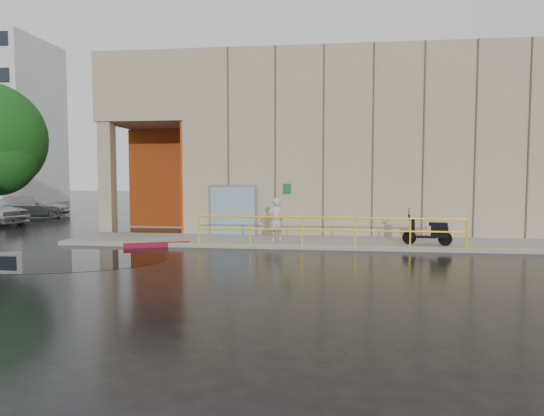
# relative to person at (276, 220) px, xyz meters

# --- Properties ---
(ground) EXTENTS (120.00, 120.00, 0.00)m
(ground) POSITION_rel_person_xyz_m (-2.27, -3.83, -0.98)
(ground) COLOR black
(ground) RESTS_ON ground
(sidewalk) EXTENTS (20.00, 3.00, 0.15)m
(sidewalk) POSITION_rel_person_xyz_m (1.73, 0.67, -0.91)
(sidewalk) COLOR gray
(sidewalk) RESTS_ON ground
(building) EXTENTS (20.00, 10.17, 8.00)m
(building) POSITION_rel_person_xyz_m (2.83, 7.15, 3.22)
(building) COLOR tan
(building) RESTS_ON ground
(guardrail) EXTENTS (9.56, 0.06, 1.03)m
(guardrail) POSITION_rel_person_xyz_m (1.98, -0.68, -0.30)
(guardrail) COLOR yellow
(guardrail) RESTS_ON sidewalk
(person) EXTENTS (0.72, 0.64, 1.66)m
(person) POSITION_rel_person_xyz_m (0.00, 0.00, 0.00)
(person) COLOR silver
(person) RESTS_ON sidewalk
(scooter) EXTENTS (1.76, 0.83, 1.33)m
(scooter) POSITION_rel_person_xyz_m (5.53, -0.12, -0.07)
(scooter) COLOR black
(scooter) RESTS_ON sidewalk
(red_curb) EXTENTS (2.31, 1.02, 0.18)m
(red_curb) POSITION_rel_person_xyz_m (-4.33, -0.88, -0.89)
(red_curb) COLOR maroon
(red_curb) RESTS_ON ground
(puddle) EXTENTS (7.66, 5.41, 0.01)m
(puddle) POSITION_rel_person_xyz_m (-6.59, -3.86, -0.98)
(puddle) COLOR black
(puddle) RESTS_ON ground
(car_c) EXTENTS (5.08, 3.86, 1.37)m
(car_c) POSITION_rel_person_xyz_m (-16.49, 9.77, -0.30)
(car_c) COLOR #A9ABB0
(car_c) RESTS_ON ground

